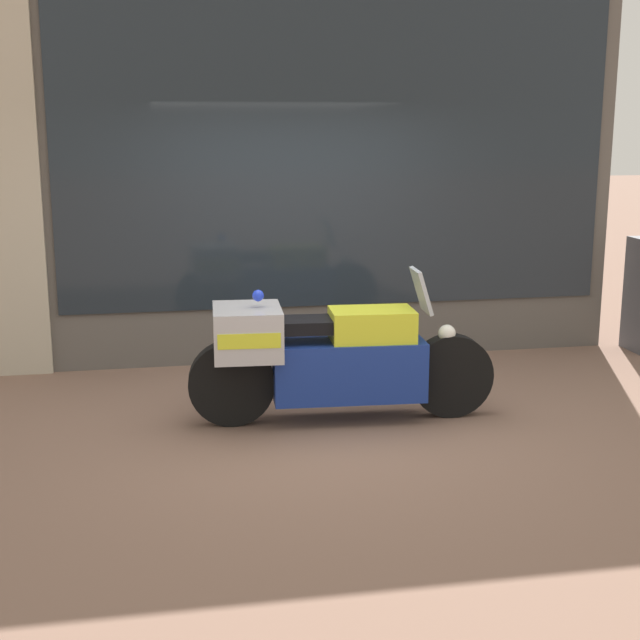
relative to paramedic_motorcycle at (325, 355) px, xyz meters
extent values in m
plane|color=#7A5B4C|center=(0.00, 0.05, -0.54)|extent=(60.00, 60.00, 0.00)
cube|color=#56514C|center=(0.00, 2.05, 1.50)|extent=(6.61, 0.40, 4.07)
cube|color=#1E262D|center=(0.49, 1.83, 1.55)|extent=(5.33, 0.02, 3.07)
cube|color=slate|center=(0.45, 2.06, -0.26)|extent=(5.11, 0.30, 0.55)
cube|color=silver|center=(0.45, 2.20, 0.68)|extent=(5.11, 0.02, 1.38)
cube|color=beige|center=(0.45, 2.06, 1.36)|extent=(5.11, 0.30, 0.02)
cube|color=navy|center=(-1.48, 2.06, 1.40)|extent=(0.18, 0.04, 0.06)
cube|color=maroon|center=(-0.52, 2.06, 1.40)|extent=(0.18, 0.04, 0.06)
cube|color=black|center=(0.45, 2.06, 1.40)|extent=(0.18, 0.04, 0.06)
cube|color=#C68E19|center=(1.42, 2.06, 1.40)|extent=(0.18, 0.04, 0.06)
cube|color=#B7B2A8|center=(2.38, 2.06, 1.40)|extent=(0.18, 0.04, 0.06)
cube|color=orange|center=(-1.35, 1.99, 0.15)|extent=(0.19, 0.03, 0.27)
cube|color=#2866B7|center=(-0.15, 1.99, 0.15)|extent=(0.19, 0.03, 0.27)
cube|color=yellow|center=(1.05, 1.99, 0.15)|extent=(0.19, 0.03, 0.27)
cube|color=white|center=(2.25, 1.99, 0.15)|extent=(0.19, 0.02, 0.27)
cylinder|color=black|center=(1.01, -0.06, -0.20)|extent=(0.68, 0.18, 0.67)
cylinder|color=black|center=(-0.73, 0.04, -0.20)|extent=(0.68, 0.18, 0.67)
cube|color=navy|center=(0.18, -0.01, -0.12)|extent=(1.21, 0.52, 0.46)
cube|color=yellow|center=(0.37, -0.02, 0.22)|extent=(0.67, 0.44, 0.27)
cube|color=black|center=(-0.08, 0.01, 0.24)|extent=(0.71, 0.38, 0.10)
cube|color=#B7B7BC|center=(-0.60, 0.04, 0.20)|extent=(0.55, 0.64, 0.38)
cube|color=yellow|center=(-0.60, 0.04, 0.20)|extent=(0.50, 0.65, 0.11)
cube|color=#B2BCC6|center=(0.75, -0.05, 0.49)|extent=(0.15, 0.32, 0.35)
sphere|color=white|center=(0.97, -0.06, 0.15)|extent=(0.14, 0.14, 0.14)
sphere|color=blue|center=(-0.51, 0.03, 0.48)|extent=(0.09, 0.09, 0.09)
camera|label=1|loc=(-1.28, -6.58, 1.77)|focal=50.00mm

